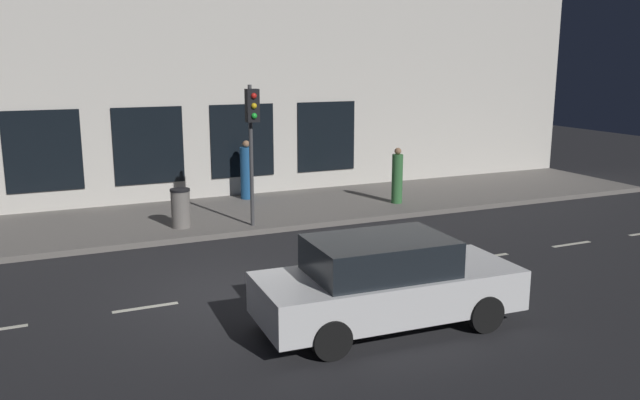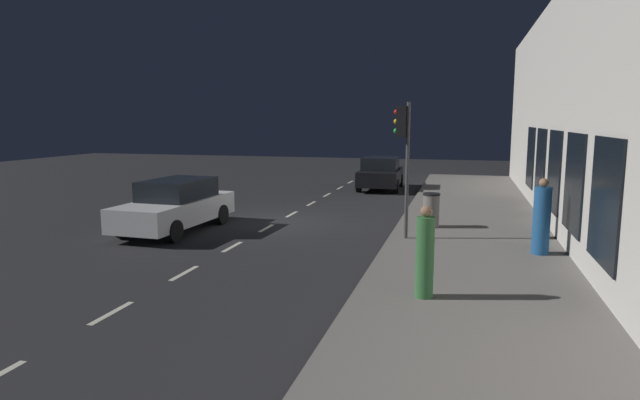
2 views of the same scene
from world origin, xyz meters
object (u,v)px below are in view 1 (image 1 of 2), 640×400
(pedestrian_0, at_px, (397,177))
(trash_bin, at_px, (181,208))
(parked_car_1, at_px, (386,282))
(pedestrian_1, at_px, (247,172))
(traffic_light, at_px, (252,122))

(pedestrian_0, distance_m, trash_bin, 6.75)
(parked_car_1, height_order, pedestrian_1, pedestrian_1)
(parked_car_1, xyz_separation_m, pedestrian_0, (7.88, -4.88, 0.16))
(traffic_light, xyz_separation_m, parked_car_1, (-6.89, -0.08, -2.12))
(pedestrian_0, bearing_deg, trash_bin, -151.81)
(parked_car_1, height_order, pedestrian_0, pedestrian_0)
(pedestrian_0, bearing_deg, parked_car_1, -96.03)
(traffic_light, distance_m, parked_car_1, 7.21)
(trash_bin, bearing_deg, pedestrian_0, -87.54)
(traffic_light, xyz_separation_m, trash_bin, (0.70, 1.79, -2.24))
(pedestrian_0, bearing_deg, traffic_light, -142.94)
(pedestrian_1, bearing_deg, pedestrian_0, -76.98)
(pedestrian_1, height_order, trash_bin, pedestrian_1)
(parked_car_1, relative_size, pedestrian_1, 2.47)
(parked_car_1, bearing_deg, traffic_light, -177.07)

